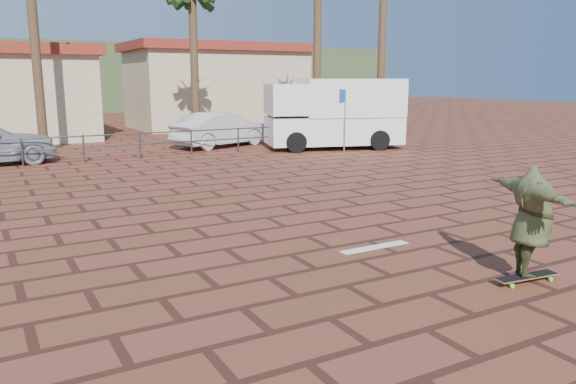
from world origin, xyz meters
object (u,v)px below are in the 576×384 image
object	(u,v)px
car_white	(221,129)
skateboarder	(531,221)
campervan	(335,112)
longboard	(527,277)

from	to	relation	value
car_white	skateboarder	bearing A→B (deg)	153.28
campervan	car_white	xyz separation A→B (m)	(-4.01, 2.89, -0.79)
longboard	campervan	distance (m)	16.32
campervan	longboard	bearing A→B (deg)	-96.49
campervan	skateboarder	bearing A→B (deg)	-96.49
longboard	campervan	xyz separation A→B (m)	(6.57, 14.87, 1.45)
campervan	car_white	distance (m)	5.01
longboard	car_white	xyz separation A→B (m)	(2.56, 17.76, 0.67)
campervan	car_white	size ratio (longest dim) A/B	1.33
longboard	campervan	bearing A→B (deg)	73.07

